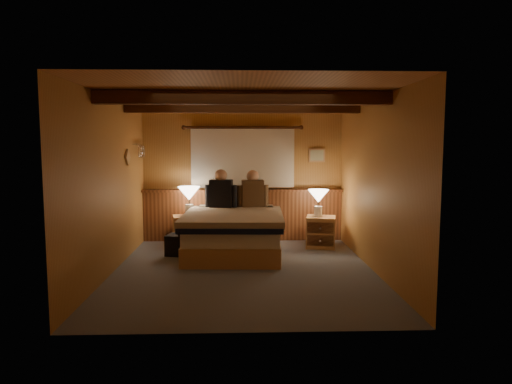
{
  "coord_description": "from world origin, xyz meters",
  "views": [
    {
      "loc": [
        -0.04,
        -6.2,
        1.75
      ],
      "look_at": [
        0.18,
        0.4,
        1.06
      ],
      "focal_mm": 32.0,
      "sensor_mm": 36.0,
      "label": 1
    }
  ],
  "objects_px": {
    "nightstand_left": "(187,230)",
    "person_left": "(221,192)",
    "duffel_bag": "(184,245)",
    "nightstand_right": "(321,232)",
    "person_right": "(253,192)",
    "lamp_right": "(318,198)",
    "lamp_left": "(189,195)",
    "bed": "(234,232)"
  },
  "relations": [
    {
      "from": "lamp_right",
      "to": "bed",
      "type": "bearing_deg",
      "value": -164.03
    },
    {
      "from": "lamp_left",
      "to": "duffel_bag",
      "type": "bearing_deg",
      "value": -89.9
    },
    {
      "from": "bed",
      "to": "lamp_right",
      "type": "relative_size",
      "value": 4.41
    },
    {
      "from": "nightstand_left",
      "to": "person_right",
      "type": "bearing_deg",
      "value": -11.02
    },
    {
      "from": "bed",
      "to": "duffel_bag",
      "type": "relative_size",
      "value": 3.38
    },
    {
      "from": "nightstand_left",
      "to": "duffel_bag",
      "type": "distance_m",
      "value": 0.74
    },
    {
      "from": "nightstand_left",
      "to": "nightstand_right",
      "type": "relative_size",
      "value": 0.98
    },
    {
      "from": "duffel_bag",
      "to": "lamp_left",
      "type": "bearing_deg",
      "value": 102.8
    },
    {
      "from": "bed",
      "to": "person_left",
      "type": "xyz_separation_m",
      "value": [
        -0.22,
        0.62,
        0.59
      ]
    },
    {
      "from": "nightstand_right",
      "to": "duffel_bag",
      "type": "distance_m",
      "value": 2.31
    },
    {
      "from": "bed",
      "to": "person_left",
      "type": "distance_m",
      "value": 0.88
    },
    {
      "from": "nightstand_left",
      "to": "duffel_bag",
      "type": "height_order",
      "value": "nightstand_left"
    },
    {
      "from": "person_left",
      "to": "duffel_bag",
      "type": "relative_size",
      "value": 1.13
    },
    {
      "from": "bed",
      "to": "duffel_bag",
      "type": "height_order",
      "value": "bed"
    },
    {
      "from": "lamp_right",
      "to": "duffel_bag",
      "type": "relative_size",
      "value": 0.77
    },
    {
      "from": "lamp_right",
      "to": "person_left",
      "type": "height_order",
      "value": "person_left"
    },
    {
      "from": "nightstand_left",
      "to": "lamp_left",
      "type": "bearing_deg",
      "value": 42.13
    },
    {
      "from": "nightstand_left",
      "to": "person_left",
      "type": "bearing_deg",
      "value": -15.49
    },
    {
      "from": "bed",
      "to": "lamp_left",
      "type": "xyz_separation_m",
      "value": [
        -0.78,
        0.71,
        0.52
      ]
    },
    {
      "from": "nightstand_left",
      "to": "person_right",
      "type": "distance_m",
      "value": 1.33
    },
    {
      "from": "nightstand_right",
      "to": "person_left",
      "type": "height_order",
      "value": "person_left"
    },
    {
      "from": "bed",
      "to": "lamp_right",
      "type": "distance_m",
      "value": 1.57
    },
    {
      "from": "lamp_left",
      "to": "person_left",
      "type": "height_order",
      "value": "person_left"
    },
    {
      "from": "bed",
      "to": "person_right",
      "type": "bearing_deg",
      "value": 66.78
    },
    {
      "from": "nightstand_right",
      "to": "person_right",
      "type": "bearing_deg",
      "value": 178.66
    },
    {
      "from": "person_left",
      "to": "nightstand_right",
      "type": "bearing_deg",
      "value": 0.52
    },
    {
      "from": "duffel_bag",
      "to": "person_right",
      "type": "bearing_deg",
      "value": 46.87
    },
    {
      "from": "nightstand_left",
      "to": "duffel_bag",
      "type": "relative_size",
      "value": 0.91
    },
    {
      "from": "lamp_right",
      "to": "duffel_bag",
      "type": "distance_m",
      "value": 2.36
    },
    {
      "from": "bed",
      "to": "person_right",
      "type": "relative_size",
      "value": 3.05
    },
    {
      "from": "bed",
      "to": "duffel_bag",
      "type": "distance_m",
      "value": 0.81
    },
    {
      "from": "nightstand_right",
      "to": "lamp_right",
      "type": "height_order",
      "value": "lamp_right"
    },
    {
      "from": "nightstand_left",
      "to": "person_right",
      "type": "relative_size",
      "value": 0.82
    },
    {
      "from": "nightstand_left",
      "to": "lamp_left",
      "type": "relative_size",
      "value": 1.09
    },
    {
      "from": "person_left",
      "to": "lamp_left",
      "type": "bearing_deg",
      "value": 178.74
    },
    {
      "from": "lamp_right",
      "to": "lamp_left",
      "type": "bearing_deg",
      "value": 172.26
    },
    {
      "from": "nightstand_left",
      "to": "person_left",
      "type": "xyz_separation_m",
      "value": [
        0.6,
        -0.04,
        0.68
      ]
    },
    {
      "from": "lamp_left",
      "to": "duffel_bag",
      "type": "distance_m",
      "value": 1.05
    },
    {
      "from": "person_right",
      "to": "duffel_bag",
      "type": "relative_size",
      "value": 1.11
    },
    {
      "from": "person_left",
      "to": "person_right",
      "type": "relative_size",
      "value": 1.02
    },
    {
      "from": "bed",
      "to": "nightstand_right",
      "type": "xyz_separation_m",
      "value": [
        1.48,
        0.4,
        -0.08
      ]
    },
    {
      "from": "lamp_left",
      "to": "nightstand_right",
      "type": "bearing_deg",
      "value": -7.73
    }
  ]
}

